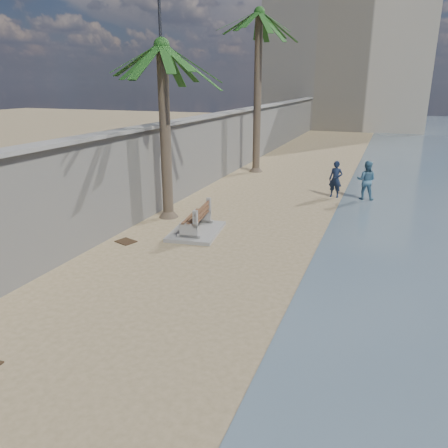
% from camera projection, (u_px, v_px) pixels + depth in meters
% --- Properties ---
extents(ground_plane, '(140.00, 140.00, 0.00)m').
position_uv_depth(ground_plane, '(98.00, 424.00, 7.02)').
color(ground_plane, '#99825E').
extents(seawall, '(0.45, 70.00, 3.50)m').
position_uv_depth(seawall, '(228.00, 144.00, 26.01)').
color(seawall, gray).
rests_on(seawall, ground_plane).
extents(wall_cap, '(0.80, 70.00, 0.12)m').
position_uv_depth(wall_cap, '(228.00, 112.00, 25.45)').
color(wall_cap, gray).
rests_on(wall_cap, seawall).
extents(end_building, '(18.00, 12.00, 14.00)m').
position_uv_depth(end_building, '(347.00, 67.00, 51.72)').
color(end_building, '#B7AA93').
rests_on(end_building, ground_plane).
extents(bench_far, '(1.96, 2.61, 1.01)m').
position_uv_depth(bench_far, '(196.00, 221.00, 15.76)').
color(bench_far, gray).
rests_on(bench_far, ground_plane).
extents(palm_mid, '(5.00, 5.00, 7.40)m').
position_uv_depth(palm_mid, '(162.00, 48.00, 15.82)').
color(palm_mid, brown).
rests_on(palm_mid, ground_plane).
extents(palm_back, '(5.00, 5.00, 9.81)m').
position_uv_depth(palm_back, '(259.00, 15.00, 24.15)').
color(palm_back, brown).
rests_on(palm_back, ground_plane).
extents(streetlight, '(0.28, 0.28, 5.12)m').
position_uv_depth(streetlight, '(161.00, 45.00, 17.35)').
color(streetlight, '#2D2D33').
rests_on(streetlight, wall_cap).
extents(person_a, '(0.80, 0.61, 1.98)m').
position_uv_depth(person_a, '(336.00, 177.00, 20.57)').
color(person_a, '#131E36').
rests_on(person_a, ground_plane).
extents(person_b, '(1.00, 0.79, 2.00)m').
position_uv_depth(person_b, '(366.00, 178.00, 20.19)').
color(person_b, teal).
rests_on(person_b, ground_plane).
extents(debris_c, '(0.76, 0.68, 0.03)m').
position_uv_depth(debris_c, '(126.00, 241.00, 15.01)').
color(debris_c, '#382616').
rests_on(debris_c, ground_plane).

